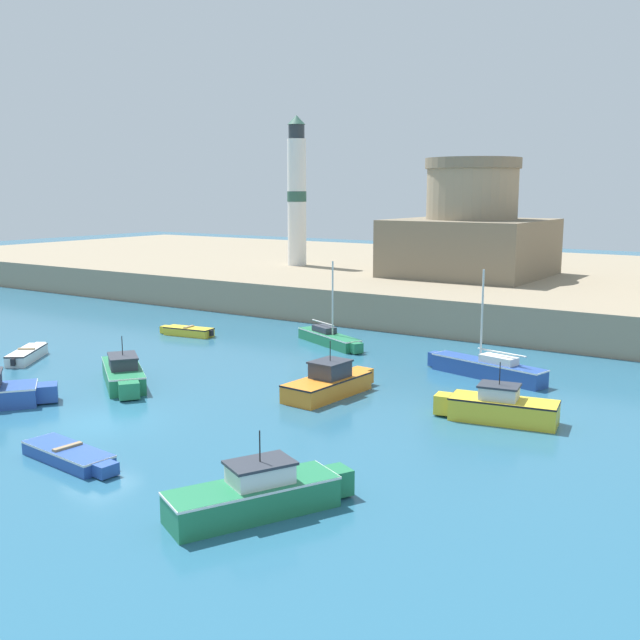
{
  "coord_description": "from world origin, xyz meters",
  "views": [
    {
      "loc": [
        22.71,
        -18.52,
        8.98
      ],
      "look_at": [
        0.41,
        14.94,
        2.0
      ],
      "focal_mm": 42.0,
      "sensor_mm": 36.0,
      "label": 1
    }
  ],
  "objects_px": {
    "motorboat_orange_5": "(330,383)",
    "motorboat_green_9": "(258,494)",
    "motorboat_yellow_0": "(499,407)",
    "dinghy_blue_4": "(70,455)",
    "lighthouse": "(297,194)",
    "dinghy_white_2": "(27,354)",
    "dinghy_yellow_3": "(188,331)",
    "fortress": "(471,234)",
    "sailboat_green_6": "(329,338)",
    "sailboat_blue_7": "(487,368)",
    "motorboat_green_1": "(123,373)"
  },
  "relations": [
    {
      "from": "motorboat_orange_5",
      "to": "motorboat_green_9",
      "type": "bearing_deg",
      "value": -66.27
    },
    {
      "from": "motorboat_yellow_0",
      "to": "dinghy_blue_4",
      "type": "bearing_deg",
      "value": -129.98
    },
    {
      "from": "motorboat_yellow_0",
      "to": "lighthouse",
      "type": "xyz_separation_m",
      "value": [
        -28.86,
        26.87,
        8.13
      ]
    },
    {
      "from": "motorboat_yellow_0",
      "to": "dinghy_white_2",
      "type": "height_order",
      "value": "motorboat_yellow_0"
    },
    {
      "from": "dinghy_white_2",
      "to": "lighthouse",
      "type": "height_order",
      "value": "lighthouse"
    },
    {
      "from": "dinghy_yellow_3",
      "to": "dinghy_blue_4",
      "type": "xyz_separation_m",
      "value": [
        12.25,
        -18.5,
        -0.03
      ]
    },
    {
      "from": "dinghy_yellow_3",
      "to": "lighthouse",
      "type": "bearing_deg",
      "value": 106.87
    },
    {
      "from": "lighthouse",
      "to": "dinghy_white_2",
      "type": "bearing_deg",
      "value": -82.68
    },
    {
      "from": "fortress",
      "to": "sailboat_green_6",
      "type": "bearing_deg",
      "value": -92.32
    },
    {
      "from": "dinghy_yellow_3",
      "to": "sailboat_green_6",
      "type": "height_order",
      "value": "sailboat_green_6"
    },
    {
      "from": "dinghy_blue_4",
      "to": "fortress",
      "type": "height_order",
      "value": "fortress"
    },
    {
      "from": "dinghy_white_2",
      "to": "dinghy_yellow_3",
      "type": "distance_m",
      "value": 10.09
    },
    {
      "from": "sailboat_blue_7",
      "to": "fortress",
      "type": "xyz_separation_m",
      "value": [
        -9.86,
        21.44,
        5.14
      ]
    },
    {
      "from": "motorboat_yellow_0",
      "to": "motorboat_green_1",
      "type": "distance_m",
      "value": 17.22
    },
    {
      "from": "sailboat_blue_7",
      "to": "fortress",
      "type": "height_order",
      "value": "fortress"
    },
    {
      "from": "sailboat_blue_7",
      "to": "motorboat_green_1",
      "type": "bearing_deg",
      "value": -142.03
    },
    {
      "from": "dinghy_white_2",
      "to": "dinghy_blue_4",
      "type": "xyz_separation_m",
      "value": [
        14.61,
        -8.69,
        -0.06
      ]
    },
    {
      "from": "motorboat_orange_5",
      "to": "motorboat_green_9",
      "type": "relative_size",
      "value": 0.97
    },
    {
      "from": "sailboat_blue_7",
      "to": "lighthouse",
      "type": "relative_size",
      "value": 0.5
    },
    {
      "from": "dinghy_yellow_3",
      "to": "motorboat_yellow_0",
      "type": "bearing_deg",
      "value": -15.29
    },
    {
      "from": "sailboat_green_6",
      "to": "dinghy_white_2",
      "type": "bearing_deg",
      "value": -132.5
    },
    {
      "from": "motorboat_orange_5",
      "to": "fortress",
      "type": "xyz_separation_m",
      "value": [
        -5.22,
        28.28,
        5.08
      ]
    },
    {
      "from": "dinghy_yellow_3",
      "to": "dinghy_blue_4",
      "type": "distance_m",
      "value": 22.18
    },
    {
      "from": "dinghy_blue_4",
      "to": "motorboat_green_9",
      "type": "distance_m",
      "value": 7.75
    },
    {
      "from": "motorboat_green_1",
      "to": "sailboat_blue_7",
      "type": "distance_m",
      "value": 17.35
    },
    {
      "from": "motorboat_green_1",
      "to": "dinghy_yellow_3",
      "type": "xyz_separation_m",
      "value": [
        -5.91,
        10.5,
        -0.25
      ]
    },
    {
      "from": "motorboat_orange_5",
      "to": "lighthouse",
      "type": "bearing_deg",
      "value": 127.78
    },
    {
      "from": "dinghy_white_2",
      "to": "sailboat_blue_7",
      "type": "xyz_separation_m",
      "value": [
        21.95,
        9.98,
        0.18
      ]
    },
    {
      "from": "sailboat_green_6",
      "to": "motorboat_yellow_0",
      "type": "bearing_deg",
      "value": -32.57
    },
    {
      "from": "motorboat_green_1",
      "to": "dinghy_blue_4",
      "type": "height_order",
      "value": "motorboat_green_1"
    },
    {
      "from": "sailboat_green_6",
      "to": "motorboat_green_1",
      "type": "bearing_deg",
      "value": -103.12
    },
    {
      "from": "sailboat_green_6",
      "to": "fortress",
      "type": "bearing_deg",
      "value": 87.68
    },
    {
      "from": "dinghy_white_2",
      "to": "sailboat_green_6",
      "type": "xyz_separation_m",
      "value": [
        11.31,
        12.34,
        0.1
      ]
    },
    {
      "from": "dinghy_blue_4",
      "to": "motorboat_orange_5",
      "type": "xyz_separation_m",
      "value": [
        2.69,
        11.82,
        0.3
      ]
    },
    {
      "from": "motorboat_yellow_0",
      "to": "sailboat_blue_7",
      "type": "bearing_deg",
      "value": 115.25
    },
    {
      "from": "sailboat_blue_7",
      "to": "dinghy_yellow_3",
      "type": "bearing_deg",
      "value": -179.51
    },
    {
      "from": "dinghy_white_2",
      "to": "lighthouse",
      "type": "relative_size",
      "value": 0.29
    },
    {
      "from": "sailboat_blue_7",
      "to": "motorboat_orange_5",
      "type": "bearing_deg",
      "value": -124.2
    },
    {
      "from": "motorboat_green_1",
      "to": "dinghy_white_2",
      "type": "bearing_deg",
      "value": 175.21
    },
    {
      "from": "motorboat_orange_5",
      "to": "sailboat_blue_7",
      "type": "xyz_separation_m",
      "value": [
        4.65,
        6.84,
        -0.06
      ]
    },
    {
      "from": "motorboat_yellow_0",
      "to": "motorboat_green_9",
      "type": "distance_m",
      "value": 12.26
    },
    {
      "from": "dinghy_yellow_3",
      "to": "fortress",
      "type": "xyz_separation_m",
      "value": [
        9.72,
        21.61,
        5.35
      ]
    },
    {
      "from": "dinghy_blue_4",
      "to": "lighthouse",
      "type": "relative_size",
      "value": 0.33
    },
    {
      "from": "motorboat_yellow_0",
      "to": "fortress",
      "type": "relative_size",
      "value": 0.44
    },
    {
      "from": "motorboat_green_9",
      "to": "lighthouse",
      "type": "xyz_separation_m",
      "value": [
        -26.26,
        38.85,
        8.12
      ]
    },
    {
      "from": "motorboat_orange_5",
      "to": "fortress",
      "type": "bearing_deg",
      "value": 100.45
    },
    {
      "from": "dinghy_blue_4",
      "to": "fortress",
      "type": "bearing_deg",
      "value": 93.6
    },
    {
      "from": "sailboat_green_6",
      "to": "motorboat_green_9",
      "type": "relative_size",
      "value": 1.03
    },
    {
      "from": "dinghy_yellow_3",
      "to": "motorboat_orange_5",
      "type": "relative_size",
      "value": 0.72
    },
    {
      "from": "sailboat_blue_7",
      "to": "lighthouse",
      "type": "distance_m",
      "value": 34.02
    }
  ]
}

